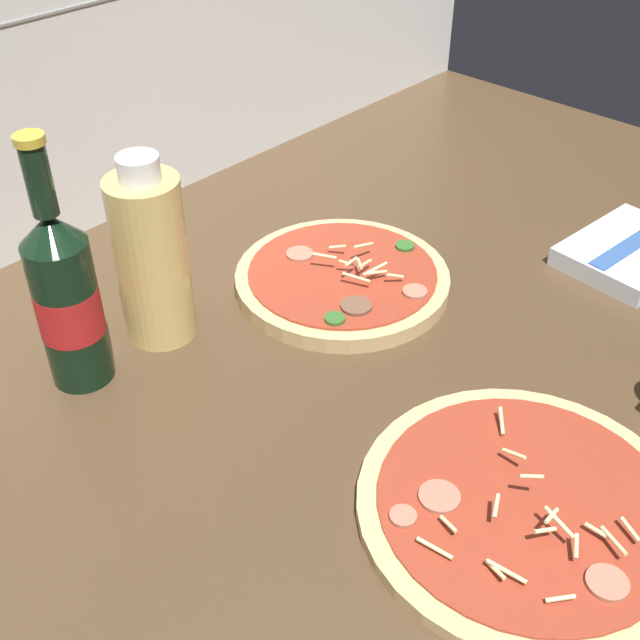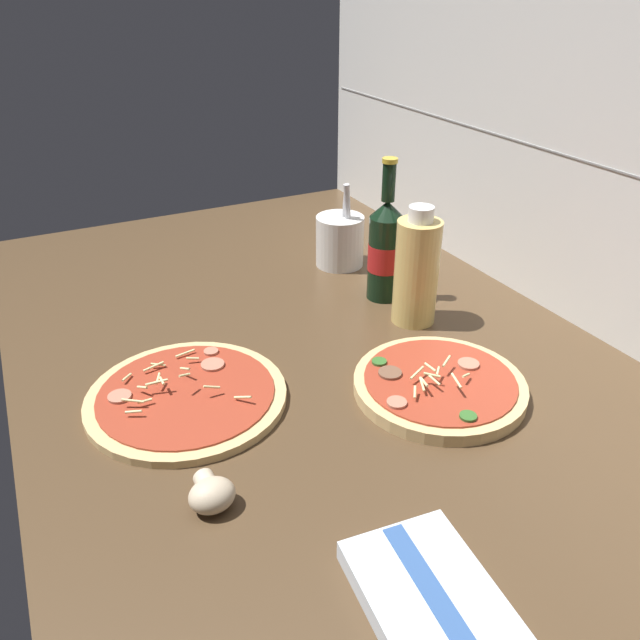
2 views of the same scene
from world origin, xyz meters
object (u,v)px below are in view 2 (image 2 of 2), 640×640
Objects in this scene: beer_bottle at (385,249)px; dish_towel at (429,596)px; oil_bottle at (416,270)px; pizza_near at (187,396)px; mushroom_left at (211,494)px; pizza_far at (439,385)px; utensil_crock at (340,240)px.

dish_towel is at bearing -28.06° from beer_bottle.
beer_bottle is at bearing 179.71° from oil_bottle.
pizza_near is at bearing -165.05° from dish_towel.
oil_bottle is at bearing 120.01° from mushroom_left.
pizza_far is (14.53, 33.61, 0.35)cm from pizza_near.
utensil_crock is (-16.90, -0.13, -4.36)cm from beer_bottle.
pizza_far is at bearing -10.63° from utensil_crock.
mushroom_left reaches higher than dish_towel.
dish_towel is (21.79, 14.64, -0.69)cm from mushroom_left.
mushroom_left is 26.26cm from dish_towel.
oil_bottle is 1.17× the size of utensil_crock.
pizza_far is at bearing 66.63° from pizza_near.
beer_bottle is 1.26× the size of oil_bottle.
pizza_far is 23.21cm from oil_bottle.
dish_towel is at bearing -32.76° from oil_bottle.
mushroom_left is at bearing -59.99° from oil_bottle.
utensil_crock reaches higher than pizza_near.
beer_bottle is at bearing 109.74° from pizza_near.
dish_towel is at bearing -22.36° from utensil_crock.
pizza_far is 4.39× the size of mushroom_left.
oil_bottle is at bearing 0.16° from utensil_crock.
utensil_crock is (-26.97, -0.08, -4.19)cm from oil_bottle.
pizza_near is 1.37× the size of oil_bottle.
utensil_crock is at bearing -179.84° from oil_bottle.
beer_bottle is at bearing 128.57° from mushroom_left.
beer_bottle is 66.50cm from dish_towel.
pizza_far is 1.20× the size of oil_bottle.
pizza_far is at bearing 142.09° from dish_towel.
beer_bottle is 58.93cm from mushroom_left.
pizza_near is 5.00× the size of mushroom_left.
beer_bottle is at bearing 0.43° from utensil_crock.
mushroom_left is 0.32× the size of utensil_crock.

